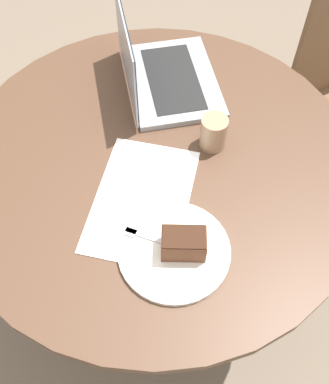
# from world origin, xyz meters

# --- Properties ---
(ground_plane) EXTENTS (12.00, 12.00, 0.00)m
(ground_plane) POSITION_xyz_m (0.00, 0.00, 0.00)
(ground_plane) COLOR #6B5B4C
(dining_table) EXTENTS (1.04, 1.04, 0.73)m
(dining_table) POSITION_xyz_m (0.00, 0.00, 0.58)
(dining_table) COLOR #4C3323
(dining_table) RESTS_ON ground_plane
(paper_document) EXTENTS (0.40, 0.37, 0.00)m
(paper_document) POSITION_xyz_m (0.11, 0.07, 0.73)
(paper_document) COLOR white
(paper_document) RESTS_ON dining_table
(plate) EXTENTS (0.25, 0.25, 0.01)m
(plate) POSITION_xyz_m (0.16, 0.22, 0.74)
(plate) COLOR silver
(plate) RESTS_ON dining_table
(cake_slice) EXTENTS (0.11, 0.11, 0.06)m
(cake_slice) POSITION_xyz_m (0.15, 0.23, 0.77)
(cake_slice) COLOR brown
(cake_slice) RESTS_ON plate
(fork) EXTENTS (0.09, 0.16, 0.00)m
(fork) POSITION_xyz_m (0.17, 0.17, 0.75)
(fork) COLOR silver
(fork) RESTS_ON plate
(coffee_glass) EXTENTS (0.07, 0.07, 0.09)m
(coffee_glass) POSITION_xyz_m (-0.13, 0.07, 0.78)
(coffee_glass) COLOR #997556
(coffee_glass) RESTS_ON dining_table
(laptop) EXTENTS (0.39, 0.42, 0.24)m
(laptop) POSITION_xyz_m (-0.19, -0.18, 0.77)
(laptop) COLOR gray
(laptop) RESTS_ON dining_table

